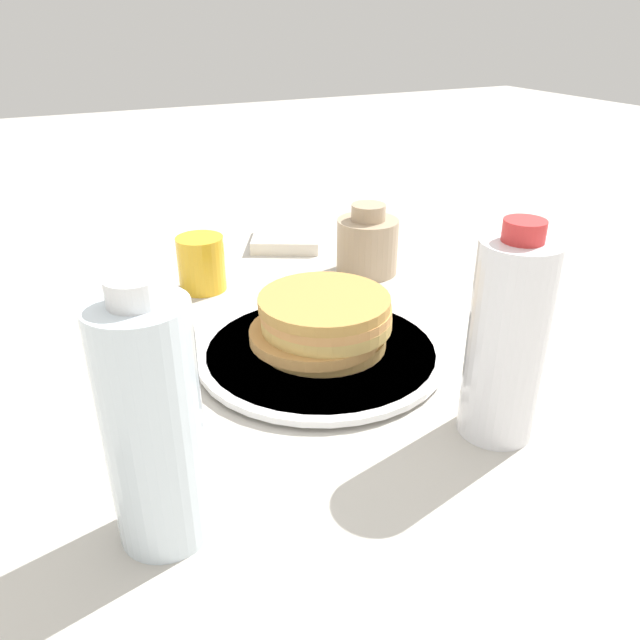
% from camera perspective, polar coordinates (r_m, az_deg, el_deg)
% --- Properties ---
extents(ground_plane, '(4.00, 4.00, 0.00)m').
position_cam_1_polar(ground_plane, '(0.72, 1.66, -3.06)').
color(ground_plane, '#BCB7AD').
extents(plate, '(0.28, 0.28, 0.01)m').
position_cam_1_polar(plate, '(0.71, -0.00, -2.89)').
color(plate, white).
rests_on(plate, ground_plane).
extents(pancake_stack, '(0.16, 0.16, 0.06)m').
position_cam_1_polar(pancake_stack, '(0.69, 0.29, -0.25)').
color(pancake_stack, tan).
rests_on(pancake_stack, plate).
extents(juice_glass, '(0.07, 0.07, 0.08)m').
position_cam_1_polar(juice_glass, '(0.88, -10.79, 5.09)').
color(juice_glass, yellow).
rests_on(juice_glass, ground_plane).
extents(cream_jug, '(0.09, 0.09, 0.10)m').
position_cam_1_polar(cream_jug, '(0.93, 4.34, 6.97)').
color(cream_jug, tan).
rests_on(cream_jug, ground_plane).
extents(water_bottle_near, '(0.07, 0.07, 0.20)m').
position_cam_1_polar(water_bottle_near, '(0.57, 16.75, -1.73)').
color(water_bottle_near, white).
rests_on(water_bottle_near, ground_plane).
extents(water_bottle_mid, '(0.07, 0.07, 0.21)m').
position_cam_1_polar(water_bottle_mid, '(0.45, -15.05, -9.23)').
color(water_bottle_mid, silver).
rests_on(water_bottle_mid, ground_plane).
extents(napkin, '(0.16, 0.15, 0.02)m').
position_cam_1_polar(napkin, '(1.06, -3.04, 7.53)').
color(napkin, white).
rests_on(napkin, ground_plane).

